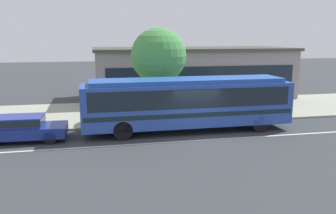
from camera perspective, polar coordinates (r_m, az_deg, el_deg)
ground_plane at (r=19.04m, az=4.49°, el=-4.68°), size 120.00×120.00×0.00m
sidewalk_slab at (r=25.15m, az=0.32°, el=-0.57°), size 60.00×8.00×0.12m
lane_stripe_center at (r=18.31m, az=5.20°, el=-5.34°), size 56.00×0.16×0.01m
transit_bus at (r=19.69m, az=3.16°, el=1.01°), size 11.55×2.55×2.96m
sedan_behind_bus at (r=19.40m, az=-22.51°, el=-3.02°), size 4.30×1.97×1.29m
pedestrian_waiting_near_sign at (r=23.00m, az=12.99°, el=0.58°), size 0.48×0.48×1.63m
bus_stop_sign at (r=22.36m, az=10.25°, el=1.85°), size 0.14×0.44×2.35m
street_tree_near_stop at (r=22.58m, az=-1.54°, el=8.16°), size 3.51×3.51×5.65m
station_building at (r=30.78m, az=3.91°, el=5.53°), size 16.73×7.07×4.29m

